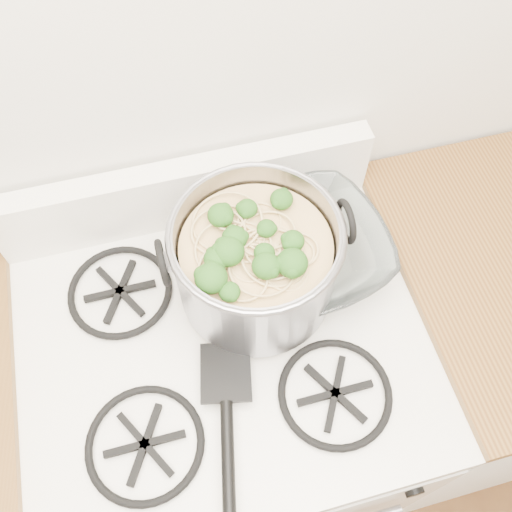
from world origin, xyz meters
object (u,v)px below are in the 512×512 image
object	(u,v)px
spatula	(226,371)
glass_bowl	(306,255)
stock_pot	(256,262)
gas_range	(232,411)

from	to	relation	value
spatula	glass_bowl	xyz separation A→B (m)	(0.21, 0.19, 0.00)
stock_pot	glass_bowl	world-z (taller)	stock_pot
spatula	glass_bowl	world-z (taller)	glass_bowl
gas_range	spatula	distance (m)	0.50
stock_pot	spatula	size ratio (longest dim) A/B	1.07
gas_range	stock_pot	xyz separation A→B (m)	(0.09, 0.09, 0.58)
gas_range	glass_bowl	size ratio (longest dim) A/B	7.55
stock_pot	spatula	world-z (taller)	stock_pot
glass_bowl	spatula	bearing A→B (deg)	-137.88
stock_pot	spatula	xyz separation A→B (m)	(-0.10, -0.15, -0.08)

